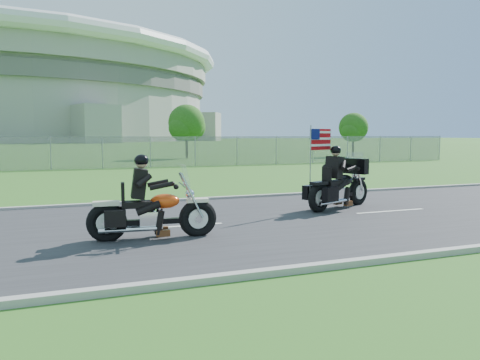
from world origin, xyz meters
name	(u,v)px	position (x,y,z in m)	size (l,w,h in m)	color
ground	(257,222)	(0.00, 0.00, 0.00)	(420.00, 420.00, 0.00)	#2D5A1C
road	(257,222)	(0.00, 0.00, 0.02)	(120.00, 8.00, 0.04)	#28282B
curb_north	(208,199)	(0.00, 4.05, 0.05)	(120.00, 0.18, 0.12)	#9E9B93
curb_south	(353,263)	(0.00, -4.05, 0.05)	(120.00, 0.18, 0.12)	#9E9B93
fence	(51,153)	(-5.00, 20.00, 1.00)	(60.00, 0.03, 2.00)	gray
stadium	(11,95)	(-20.00, 170.00, 15.58)	(140.40, 140.40, 29.20)	#A3A099
tree_fence_near	(187,125)	(6.04, 30.04, 2.97)	(3.52, 3.28, 4.75)	#382316
tree_fence_far	(354,129)	(22.04, 28.03, 2.64)	(3.08, 2.87, 4.20)	#382316
motorcycle_lead	(151,213)	(-2.74, -1.00, 0.56)	(2.63, 0.79, 1.77)	black
motorcycle_follow	(339,188)	(2.99, 1.00, 0.63)	(2.61, 1.41, 2.29)	black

